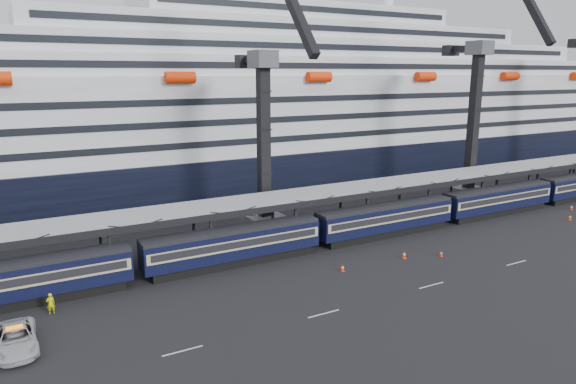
{
  "coord_description": "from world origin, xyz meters",
  "views": [
    {
      "loc": [
        -47.46,
        -36.67,
        19.42
      ],
      "look_at": [
        -21.61,
        10.0,
        7.0
      ],
      "focal_mm": 32.0,
      "sensor_mm": 36.0,
      "label": 1
    }
  ],
  "objects": [
    {
      "name": "traffic_cone_b",
      "position": [
        -19.27,
        2.94,
        0.38
      ],
      "size": [
        0.39,
        0.39,
        0.78
      ],
      "color": "#FF3308",
      "rests_on": "ground"
    },
    {
      "name": "crane_dark_near",
      "position": [
        -20.0,
        18.59,
        11.93
      ],
      "size": [
        4.5,
        17.75,
        35.08
      ],
      "color": "#45474C",
      "rests_on": "ground"
    },
    {
      "name": "traffic_cone_e",
      "position": [
        23.5,
        6.36,
        0.39
      ],
      "size": [
        0.4,
        0.4,
        0.8
      ],
      "color": "#FF3308",
      "rests_on": "ground"
    },
    {
      "name": "traffic_cone_a",
      "position": [
        -48.12,
        3.84,
        0.41
      ],
      "size": [
        0.42,
        0.42,
        0.84
      ],
      "color": "#FF3308",
      "rests_on": "ground"
    },
    {
      "name": "worker",
      "position": [
        -45.67,
        6.92,
        0.91
      ],
      "size": [
        0.69,
        0.48,
        1.81
      ],
      "primitive_type": "imported",
      "rotation": [
        0.0,
        0.0,
        3.21
      ],
      "color": "#D2D70B",
      "rests_on": "ground"
    },
    {
      "name": "traffic_cone_f",
      "position": [
        18.23,
        3.19,
        0.4
      ],
      "size": [
        0.4,
        0.4,
        0.8
      ],
      "color": "#FF3308",
      "rests_on": "ground"
    },
    {
      "name": "pickup_truck",
      "position": [
        -48.36,
        1.95,
        0.83
      ],
      "size": [
        2.8,
        6.02,
        1.67
      ],
      "primitive_type": "imported",
      "rotation": [
        0.0,
        0.0,
        0.01
      ],
      "color": "#B4B7BC",
      "rests_on": "ground"
    },
    {
      "name": "train",
      "position": [
        -4.65,
        10.0,
        2.2
      ],
      "size": [
        133.05,
        3.0,
        4.05
      ],
      "color": "black",
      "rests_on": "ground"
    },
    {
      "name": "canopy",
      "position": [
        0.0,
        14.0,
        5.25
      ],
      "size": [
        130.0,
        6.25,
        5.53
      ],
      "color": "gray",
      "rests_on": "ground"
    },
    {
      "name": "crane_dark_mid",
      "position": [
        15.0,
        17.59,
        13.36
      ],
      "size": [
        4.5,
        18.24,
        39.64
      ],
      "color": "#45474C",
      "rests_on": "ground"
    },
    {
      "name": "ground",
      "position": [
        0.0,
        0.0,
        0.0
      ],
      "size": [
        260.0,
        260.0,
        0.0
      ],
      "primitive_type": "plane",
      "color": "black",
      "rests_on": "ground"
    },
    {
      "name": "cruise_ship",
      "position": [
        -1.08,
        45.99,
        12.34
      ],
      "size": [
        214.09,
        28.84,
        34.0
      ],
      "color": "black",
      "rests_on": "ground"
    },
    {
      "name": "traffic_cone_c",
      "position": [
        -7.42,
        1.29,
        0.33
      ],
      "size": [
        0.33,
        0.33,
        0.67
      ],
      "color": "#FF3308",
      "rests_on": "ground"
    },
    {
      "name": "traffic_cone_d",
      "position": [
        -11.35,
        2.78,
        0.43
      ],
      "size": [
        0.44,
        0.44,
        0.87
      ],
      "color": "#FF3308",
      "rests_on": "ground"
    }
  ]
}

